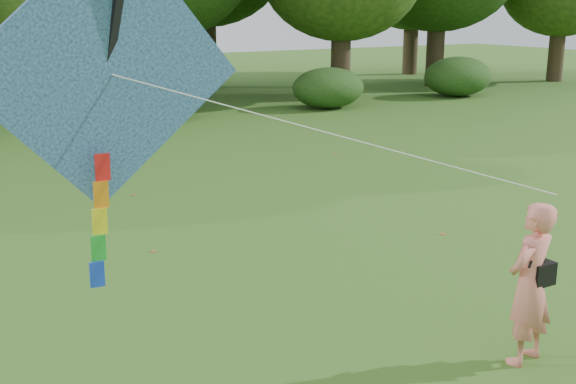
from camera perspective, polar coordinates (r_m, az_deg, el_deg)
ground at (r=9.04m, az=11.19°, el=-11.37°), size 100.00×100.00×0.00m
man_kite_flyer at (r=8.44m, az=18.56°, el=-6.90°), size 0.76×0.59×1.86m
crossbody_bag at (r=8.46m, az=19.31°, el=-6.02°), size 0.43×0.20×0.72m
flying_kite at (r=6.81m, az=-13.98°, el=8.75°), size 5.74×1.95×3.36m
shrub_band at (r=24.28m, az=-18.86°, el=6.58°), size 39.15×3.22×1.88m
fallen_leaves at (r=12.65m, az=-2.74°, el=-3.43°), size 11.22×15.02×0.01m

